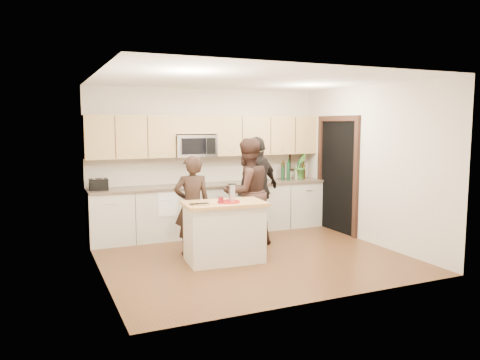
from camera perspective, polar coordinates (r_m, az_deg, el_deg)
name	(u,v)px	position (r m, az deg, el deg)	size (l,w,h in m)	color
floor	(251,256)	(7.37, 1.37, -9.28)	(4.50, 4.50, 0.00)	#58331E
room_shell	(251,145)	(7.09, 1.41, 4.28)	(4.52, 4.02, 2.71)	beige
back_cabinetry	(213,209)	(8.78, -3.33, -3.50)	(4.50, 0.66, 0.94)	beige
upper_cabinetry	(211,135)	(8.79, -3.53, 5.50)	(4.50, 0.33, 0.75)	tan
microwave	(195,146)	(8.65, -5.57, 4.18)	(0.76, 0.41, 0.40)	silver
doorway	(338,171)	(9.04, 11.81, 1.05)	(0.06, 1.25, 2.20)	black
framed_picture	(296,161)	(9.78, 6.79, 2.30)	(0.30, 0.03, 0.38)	black
dish_towel	(166,196)	(8.27, -9.07, -1.91)	(0.34, 0.60, 0.48)	white
island	(224,232)	(7.01, -1.93, -6.30)	(1.25, 0.79, 0.90)	beige
red_plate	(228,202)	(6.90, -1.41, -2.66)	(0.33, 0.33, 0.02)	maroon
box_grater	(232,192)	(6.93, -0.99, -1.45)	(0.09, 0.07, 0.26)	silver
drink_glass	(221,200)	(6.80, -2.36, -2.47)	(0.08, 0.08, 0.09)	maroon
cutting_board	(200,204)	(6.71, -4.86, -2.95)	(0.24, 0.20, 0.02)	tan
tongs	(199,204)	(6.65, -5.03, -2.89)	(0.28, 0.03, 0.02)	black
knife	(205,204)	(6.65, -4.27, -2.94)	(0.18, 0.02, 0.01)	silver
toaster	(99,184)	(8.19, -16.86, -0.53)	(0.29, 0.24, 0.20)	black
bottle_cluster	(293,170)	(9.46, 6.51, 1.16)	(0.64, 0.32, 0.42)	#11331B
orchid	(300,166)	(9.54, 7.32, 1.73)	(0.29, 0.24, 0.53)	#3E7930
woman_left	(192,205)	(7.34, -5.85, -3.09)	(0.57, 0.38, 1.57)	black
woman_center	(247,192)	(7.85, 0.86, -1.50)	(0.88, 0.69, 1.81)	black
woman_right	(258,189)	(8.22, 2.17, -1.07)	(1.07, 0.45, 1.83)	black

